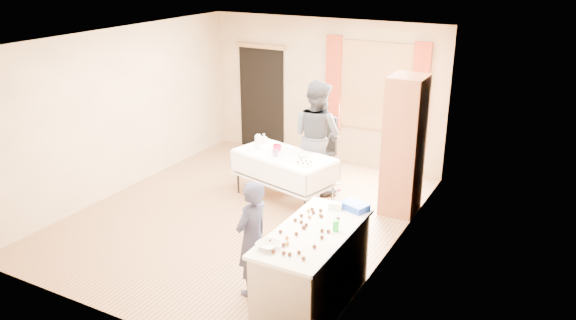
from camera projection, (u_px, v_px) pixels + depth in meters
The scene contains 29 objects.
floor at pixel (244, 215), 8.35m from camera, with size 4.50×5.50×0.02m, color #9E7047.
ceiling at pixel (238, 37), 7.43m from camera, with size 4.50×5.50×0.02m, color white.
wall_back at pixel (324, 91), 10.17m from camera, with size 4.50×0.02×2.60m, color tan.
wall_front at pixel (91, 204), 5.62m from camera, with size 4.50×0.02×2.60m, color tan.
wall_left at pixel (121, 111), 8.90m from camera, with size 0.02×5.50×2.60m, color tan.
wall_right at pixel (396, 158), 6.88m from camera, with size 0.02×5.50×2.60m, color tan.
window_frame at pixel (376, 87), 9.62m from camera, with size 1.32×0.06×1.52m, color olive.
window_pane at pixel (376, 87), 9.61m from camera, with size 1.20×0.02×1.40m, color white.
curtain_left at pixel (333, 82), 9.92m from camera, with size 0.28×0.06×1.65m, color maroon.
curtain_right at pixel (420, 92), 9.23m from camera, with size 0.28×0.06×1.65m, color maroon.
doorway at pixel (262, 99), 10.83m from camera, with size 0.95×0.04×2.00m, color black.
door_lintel at pixel (260, 46), 10.44m from camera, with size 1.05×0.06×0.08m, color olive.
cabinet at pixel (404, 146), 8.13m from camera, with size 0.50×0.60×2.06m, color brown.
counter at pixel (313, 268), 6.08m from camera, with size 0.76×1.60×0.91m.
party_table at pixel (284, 173), 8.73m from camera, with size 1.73×1.17×0.75m.
chair at pixel (318, 161), 9.52m from camera, with size 0.57×0.57×1.11m.
girl at pixel (252, 238), 6.24m from camera, with size 0.39×0.54×1.36m, color #242440.
woman at pixel (317, 136), 8.96m from camera, with size 1.04×0.91×1.81m, color black.
soda_can at pixel (336, 226), 5.90m from camera, with size 0.07×0.07×0.12m, color #1A9428.
mixing_bowl at pixel (268, 245), 5.57m from camera, with size 0.26×0.26×0.06m, color white.
foam_block at pixel (335, 206), 6.41m from camera, with size 0.15×0.10×0.08m, color white.
blue_basket at pixel (355, 206), 6.40m from camera, with size 0.30×0.20×0.08m, color blue.
pitcher at pixel (258, 143), 8.79m from camera, with size 0.11×0.11×0.22m, color silver.
cup_red at pixel (277, 148), 8.74m from camera, with size 0.18×0.18×0.10m, color #BF0E37.
cup_rainbow at pixel (275, 153), 8.52m from camera, with size 0.15×0.15×0.10m, color red.
small_bowl at pixel (302, 155), 8.50m from camera, with size 0.22×0.22×0.05m, color white.
pastry_tray at pixel (304, 163), 8.22m from camera, with size 0.28×0.20×0.02m, color white.
bottle at pixel (264, 139), 9.07m from camera, with size 0.10×0.10×0.17m, color white.
cake_balls at pixel (304, 230), 5.89m from camera, with size 0.50×1.10×0.04m.
Camera 1 is at (4.17, -6.31, 3.68)m, focal length 35.00 mm.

